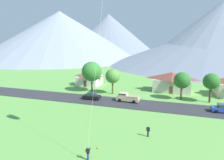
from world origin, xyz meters
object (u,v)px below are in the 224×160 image
at_px(house_leftmost, 89,78).
at_px(tree_left_of_center, 211,82).
at_px(soccer_ball, 98,148).
at_px(parked_car_blue_mid_west, 223,108).
at_px(tree_center, 113,76).
at_px(watcher_person, 148,131).
at_px(house_left_center, 172,81).
at_px(tree_right_of_center, 182,80).
at_px(pickup_truck_sand_west_side, 127,97).
at_px(parked_car_black_west_end, 92,96).
at_px(tree_near_left, 92,72).

xyz_separation_m(house_leftmost, tree_left_of_center, (34.12, -8.75, 2.62)).
bearing_deg(soccer_ball, parked_car_blue_mid_west, 47.30).
relative_size(tree_left_of_center, tree_center, 1.00).
bearing_deg(watcher_person, parked_car_blue_mid_west, 49.09).
distance_m(house_left_center, parked_car_blue_mid_west, 17.96).
height_order(tree_right_of_center, pickup_truck_sand_west_side, tree_right_of_center).
distance_m(parked_car_black_west_end, soccer_ball, 22.40).
height_order(tree_near_left, tree_right_of_center, tree_near_left).
height_order(tree_near_left, watcher_person, tree_near_left).
xyz_separation_m(tree_near_left, tree_left_of_center, (29.85, -1.08, -0.76)).
relative_size(tree_center, tree_right_of_center, 1.01).
relative_size(tree_near_left, parked_car_blue_mid_west, 1.97).
bearing_deg(house_leftmost, tree_left_of_center, -14.38).
height_order(house_left_center, watcher_person, house_left_center).
bearing_deg(tree_center, tree_left_of_center, -1.16).
distance_m(house_left_center, parked_car_black_west_end, 23.21).
bearing_deg(pickup_truck_sand_west_side, tree_center, 133.44).
bearing_deg(tree_right_of_center, tree_near_left, 178.16).
relative_size(pickup_truck_sand_west_side, watcher_person, 3.16).
xyz_separation_m(tree_center, pickup_truck_sand_west_side, (5.45, -5.75, -3.73)).
xyz_separation_m(tree_left_of_center, soccer_ball, (-16.90, -26.38, -4.79)).
bearing_deg(tree_left_of_center, tree_right_of_center, 177.01).
relative_size(house_left_center, tree_left_of_center, 1.58).
xyz_separation_m(parked_car_blue_mid_west, pickup_truck_sand_west_side, (-19.60, 1.17, 0.19)).
bearing_deg(tree_right_of_center, tree_left_of_center, -2.99).
xyz_separation_m(parked_car_black_west_end, watcher_person, (15.52, -14.81, 0.01)).
distance_m(house_leftmost, parked_car_black_west_end, 16.79).
height_order(house_left_center, tree_center, tree_center).
bearing_deg(soccer_ball, pickup_truck_sand_west_side, 93.27).
relative_size(tree_near_left, tree_right_of_center, 1.26).
bearing_deg(house_leftmost, pickup_truck_sand_west_side, -41.20).
height_order(house_leftmost, tree_center, tree_center).
relative_size(house_left_center, tree_center, 1.59).
bearing_deg(house_leftmost, tree_right_of_center, -16.79).
height_order(tree_left_of_center, parked_car_blue_mid_west, tree_left_of_center).
bearing_deg(pickup_truck_sand_west_side, parked_car_black_west_end, -173.62).
bearing_deg(house_left_center, tree_center, -152.47).
bearing_deg(parked_car_blue_mid_west, tree_near_left, 166.50).
relative_size(house_left_center, tree_near_left, 1.27).
bearing_deg(house_left_center, watcher_person, -94.91).
relative_size(house_leftmost, tree_left_of_center, 1.12).
bearing_deg(house_leftmost, tree_center, -38.04).
relative_size(tree_left_of_center, parked_car_black_west_end, 1.59).
bearing_deg(parked_car_blue_mid_west, tree_right_of_center, 138.76).
bearing_deg(tree_left_of_center, pickup_truck_sand_west_side, -163.75).
bearing_deg(soccer_ball, house_leftmost, 116.12).
distance_m(house_left_center, tree_right_of_center, 8.50).
bearing_deg(tree_center, tree_right_of_center, -0.50).
bearing_deg(tree_near_left, watcher_person, -49.81).
bearing_deg(tree_right_of_center, parked_car_blue_mid_west, -41.24).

